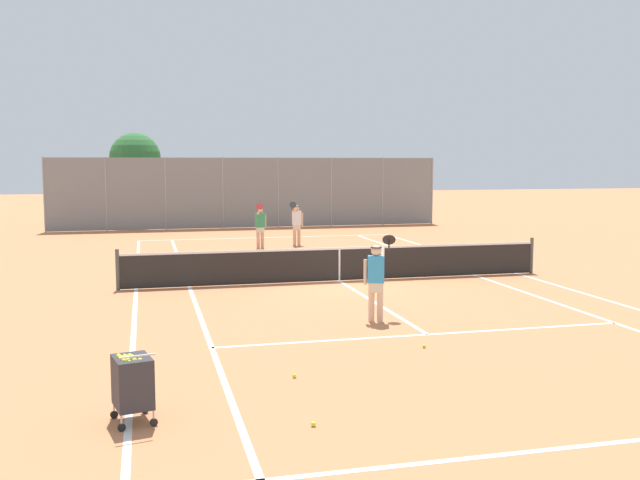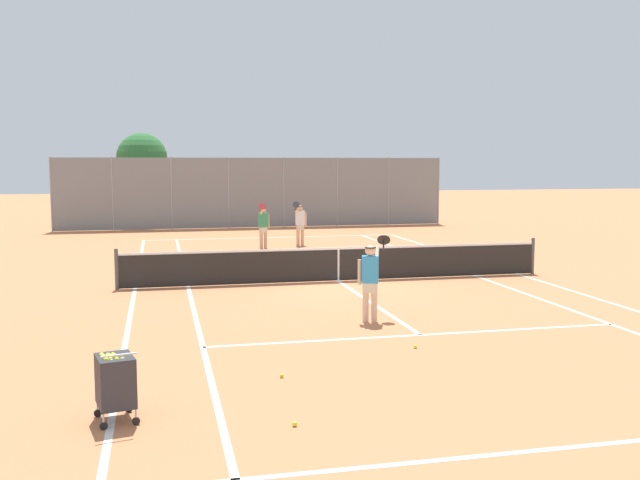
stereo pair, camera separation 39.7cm
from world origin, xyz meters
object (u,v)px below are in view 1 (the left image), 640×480
(player_near_side, at_px, (376,277))
(loose_tennis_ball_2, at_px, (424,346))
(tennis_net, at_px, (339,263))
(player_far_left, at_px, (260,225))
(player_far_right, at_px, (297,222))
(loose_tennis_ball_0, at_px, (294,376))
(ball_cart, at_px, (132,381))
(loose_tennis_ball_1, at_px, (313,424))
(tree_behind_left, at_px, (137,160))

(player_near_side, distance_m, loose_tennis_ball_2, 2.42)
(tennis_net, relative_size, loose_tennis_ball_2, 181.82)
(player_far_left, xyz_separation_m, loose_tennis_ball_2, (0.50, -15.31, -0.89))
(player_far_right, xyz_separation_m, loose_tennis_ball_0, (-3.70, -17.18, -0.89))
(tennis_net, distance_m, player_far_right, 8.72)
(ball_cart, height_order, player_near_side, player_near_side)
(tennis_net, bearing_deg, player_far_right, 85.81)
(player_far_left, bearing_deg, loose_tennis_ball_0, -97.33)
(tennis_net, distance_m, player_far_left, 8.06)
(loose_tennis_ball_1, height_order, loose_tennis_ball_2, same)
(loose_tennis_ball_0, bearing_deg, loose_tennis_ball_2, 24.35)
(player_near_side, bearing_deg, loose_tennis_ball_0, -125.54)
(loose_tennis_ball_0, bearing_deg, player_near_side, 54.46)
(ball_cart, xyz_separation_m, player_near_side, (4.83, 4.78, 0.39))
(ball_cart, distance_m, player_near_side, 6.81)
(player_far_right, bearing_deg, tree_behind_left, 119.76)
(loose_tennis_ball_0, bearing_deg, tennis_net, 70.19)
(loose_tennis_ball_1, bearing_deg, tennis_net, 72.89)
(player_near_side, height_order, loose_tennis_ball_2, player_near_side)
(ball_cart, height_order, loose_tennis_ball_0, ball_cart)
(player_far_left, bearing_deg, player_far_right, 23.52)
(tennis_net, height_order, player_far_right, player_far_right)
(tennis_net, bearing_deg, player_far_left, 96.70)
(tennis_net, distance_m, ball_cart, 11.24)
(player_far_right, height_order, loose_tennis_ball_2, player_far_right)
(tennis_net, xyz_separation_m, loose_tennis_ball_2, (-0.44, -7.31, -0.48))
(tree_behind_left, bearing_deg, player_far_left, -68.16)
(ball_cart, height_order, tree_behind_left, tree_behind_left)
(player_far_left, relative_size, tree_behind_left, 0.37)
(player_far_right, xyz_separation_m, loose_tennis_ball_2, (-1.08, -15.99, -0.89))
(loose_tennis_ball_2, height_order, tree_behind_left, tree_behind_left)
(player_far_left, height_order, loose_tennis_ball_1, player_far_left)
(tennis_net, height_order, loose_tennis_ball_2, tennis_net)
(player_near_side, distance_m, loose_tennis_ball_0, 4.31)
(tennis_net, height_order, ball_cart, tennis_net)
(player_near_side, bearing_deg, player_far_right, 84.83)
(ball_cart, distance_m, player_far_right, 19.50)
(ball_cart, bearing_deg, tree_behind_left, 90.24)
(player_far_right, height_order, loose_tennis_ball_0, player_far_right)
(loose_tennis_ball_1, bearing_deg, player_far_left, 82.92)
(player_far_right, bearing_deg, tennis_net, -94.19)
(ball_cart, distance_m, loose_tennis_ball_1, 2.36)
(player_near_side, height_order, player_far_right, same)
(loose_tennis_ball_1, distance_m, tree_behind_left, 30.34)
(player_far_left, bearing_deg, player_near_side, -88.54)
(player_far_right, relative_size, tree_behind_left, 0.37)
(player_far_left, relative_size, loose_tennis_ball_2, 26.88)
(ball_cart, bearing_deg, loose_tennis_ball_2, 26.90)
(tennis_net, relative_size, tree_behind_left, 2.49)
(player_near_side, relative_size, loose_tennis_ball_0, 26.88)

